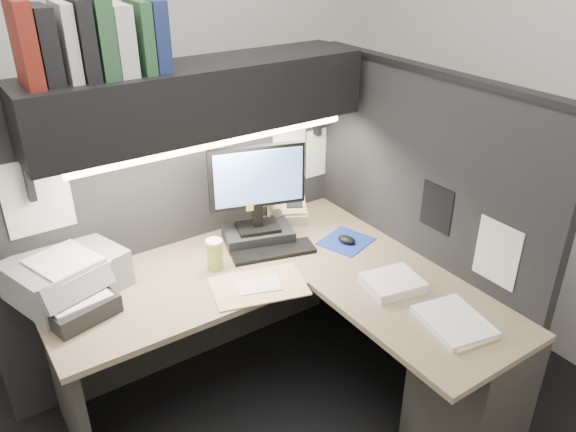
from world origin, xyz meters
The scene contains 21 objects.
wall_back centered at (0.00, 1.50, 1.35)m, with size 3.50×0.04×2.70m, color silver.
wall_right centered at (1.75, 0.00, 1.35)m, with size 0.04×3.00×2.70m, color silver.
partition_back centered at (0.03, 0.93, 0.80)m, with size 1.90×0.06×1.60m, color black.
partition_right centered at (0.98, 0.18, 0.80)m, with size 0.06×1.50×1.60m, color black.
desk centered at (0.43, 0.00, 0.44)m, with size 1.70×1.53×0.73m.
overhead_shelf centered at (0.12, 0.75, 1.50)m, with size 1.55×0.34×0.30m, color black.
task_light_tube centered at (0.12, 0.61, 1.33)m, with size 0.04×0.04×1.32m, color white.
monitor centered at (0.36, 0.68, 0.94)m, with size 0.47×0.30×0.52m.
keyboard centered at (0.36, 0.53, 0.74)m, with size 0.41×0.14×0.02m, color black.
mousepad centered at (0.73, 0.42, 0.73)m, with size 0.24×0.22×0.00m, color navy.
mouse centered at (0.72, 0.40, 0.75)m, with size 0.06×0.09×0.04m, color black.
telephone centered at (0.63, 0.82, 0.77)m, with size 0.22×0.23×0.09m, color beige.
coffee_cup centered at (0.06, 0.57, 0.80)m, with size 0.07×0.07×0.14m, color #BFCC51.
printer centered at (-0.57, 0.76, 0.82)m, with size 0.44×0.37×0.18m, color gray.
notebook_stack centered at (-0.58, 0.56, 0.77)m, with size 0.27×0.23×0.08m, color black.
open_folder centered at (0.14, 0.32, 0.73)m, with size 0.42×0.27×0.01m, color tan.
paper_stack_a centered at (0.64, -0.02, 0.75)m, with size 0.24×0.20×0.05m, color white.
paper_stack_b centered at (0.66, -0.36, 0.74)m, with size 0.23×0.29×0.03m, color white.
manila_stack centered at (0.66, -0.38, 0.74)m, with size 0.21×0.26×0.02m, color tan.
binder_row centered at (-0.31, 0.75, 1.79)m, with size 0.54×0.24×0.30m.
pinned_papers centered at (0.42, 0.56, 1.05)m, with size 1.76×1.31×0.51m.
Camera 1 is at (-0.92, -1.49, 2.18)m, focal length 35.00 mm.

